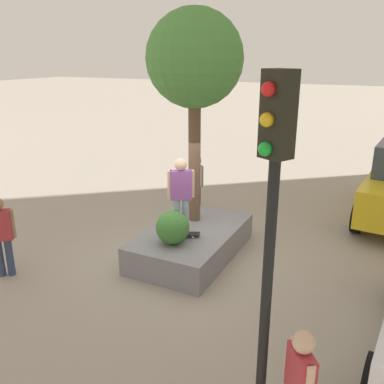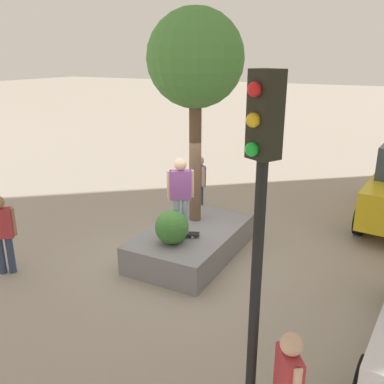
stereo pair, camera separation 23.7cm
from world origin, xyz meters
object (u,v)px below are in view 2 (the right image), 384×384
at_px(plaza_tree, 195,61).
at_px(planter_ledge, 192,242).
at_px(skateboard, 181,234).
at_px(passerby_with_bag, 200,180).
at_px(bystander_watching, 2,230).
at_px(traffic_light_corner, 259,206).
at_px(skateboarder, 181,191).

bearing_deg(plaza_tree, planter_ledge, 21.29).
xyz_separation_m(skateboard, passerby_with_bag, (-3.09, -1.11, 0.26)).
bearing_deg(plaza_tree, passerby_with_bag, -155.83).
bearing_deg(plaza_tree, bystander_watching, -41.77).
xyz_separation_m(planter_ledge, passerby_with_bag, (-2.67, -1.16, 0.63)).
bearing_deg(traffic_light_corner, plaza_tree, -145.42).
bearing_deg(bystander_watching, passerby_with_bag, 160.17).
distance_m(plaza_tree, skateboard, 3.72).
xyz_separation_m(planter_ledge, plaza_tree, (-0.59, -0.23, 3.94)).
bearing_deg(skateboarder, passerby_with_bag, -160.18).
relative_size(plaza_tree, skateboarder, 2.83).
distance_m(skateboard, traffic_light_corner, 4.95).
xyz_separation_m(skateboarder, passerby_with_bag, (-3.09, -1.11, -0.72)).
bearing_deg(skateboard, planter_ledge, 173.48).
distance_m(skateboarder, traffic_light_corner, 4.59).
height_order(planter_ledge, skateboarder, skateboarder).
distance_m(skateboarder, bystander_watching, 3.74).
bearing_deg(skateboarder, skateboard, 0.00).
distance_m(traffic_light_corner, bystander_watching, 6.27).
distance_m(plaza_tree, traffic_light_corner, 5.49).
bearing_deg(bystander_watching, plaza_tree, 138.23).
height_order(plaza_tree, skateboarder, plaza_tree).
xyz_separation_m(plaza_tree, skateboard, (1.02, 0.18, -3.57)).
xyz_separation_m(planter_ledge, skateboard, (0.42, -0.05, 0.37)).
height_order(traffic_light_corner, passerby_with_bag, traffic_light_corner).
bearing_deg(passerby_with_bag, planter_ledge, 23.54).
distance_m(traffic_light_corner, passerby_with_bag, 7.83).
height_order(planter_ledge, passerby_with_bag, passerby_with_bag).
bearing_deg(planter_ledge, plaza_tree, -158.71).
relative_size(plaza_tree, bystander_watching, 2.77).
bearing_deg(traffic_light_corner, passerby_with_bag, -148.52).
xyz_separation_m(planter_ledge, traffic_light_corner, (3.79, 2.79, 2.61)).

